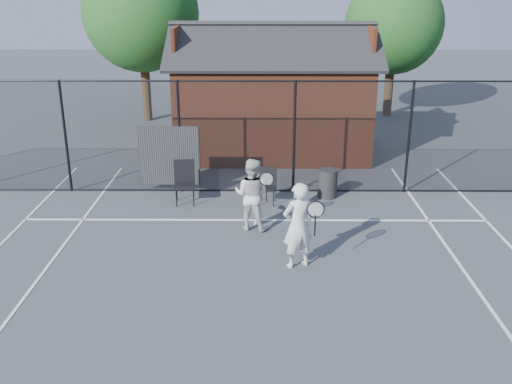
{
  "coord_description": "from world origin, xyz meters",
  "views": [
    {
      "loc": [
        0.11,
        -9.48,
        5.3
      ],
      "look_at": [
        0.02,
        1.95,
        1.1
      ],
      "focal_mm": 40.0,
      "sensor_mm": 36.0,
      "label": 1
    }
  ],
  "objects_px": {
    "player_back": "(252,194)",
    "chair_left": "(185,183)",
    "chair_right": "(267,187)",
    "waste_bin": "(327,183)",
    "clubhouse": "(272,103)",
    "player_front": "(298,225)"
  },
  "relations": [
    {
      "from": "player_back",
      "to": "chair_left",
      "type": "height_order",
      "value": "player_back"
    },
    {
      "from": "player_front",
      "to": "chair_left",
      "type": "height_order",
      "value": "player_front"
    },
    {
      "from": "chair_left",
      "to": "chair_right",
      "type": "relative_size",
      "value": 1.19
    },
    {
      "from": "chair_right",
      "to": "waste_bin",
      "type": "relative_size",
      "value": 1.21
    },
    {
      "from": "chair_left",
      "to": "waste_bin",
      "type": "height_order",
      "value": "chair_left"
    },
    {
      "from": "chair_left",
      "to": "player_front",
      "type": "bearing_deg",
      "value": -58.59
    },
    {
      "from": "player_front",
      "to": "player_back",
      "type": "relative_size",
      "value": 1.05
    },
    {
      "from": "clubhouse",
      "to": "chair_right",
      "type": "relative_size",
      "value": 7.21
    },
    {
      "from": "chair_right",
      "to": "player_front",
      "type": "bearing_deg",
      "value": -72.53
    },
    {
      "from": "clubhouse",
      "to": "waste_bin",
      "type": "bearing_deg",
      "value": -72.65
    },
    {
      "from": "clubhouse",
      "to": "waste_bin",
      "type": "height_order",
      "value": "clubhouse"
    },
    {
      "from": "player_front",
      "to": "chair_left",
      "type": "bearing_deg",
      "value": 127.75
    },
    {
      "from": "chair_left",
      "to": "clubhouse",
      "type": "bearing_deg",
      "value": 58.51
    },
    {
      "from": "player_front",
      "to": "waste_bin",
      "type": "bearing_deg",
      "value": 75.39
    },
    {
      "from": "player_front",
      "to": "waste_bin",
      "type": "height_order",
      "value": "player_front"
    },
    {
      "from": "player_front",
      "to": "chair_right",
      "type": "height_order",
      "value": "player_front"
    },
    {
      "from": "clubhouse",
      "to": "player_back",
      "type": "bearing_deg",
      "value": -95.12
    },
    {
      "from": "player_front",
      "to": "waste_bin",
      "type": "xyz_separation_m",
      "value": [
        1.02,
        3.93,
        -0.51
      ]
    },
    {
      "from": "chair_right",
      "to": "waste_bin",
      "type": "distance_m",
      "value": 1.66
    },
    {
      "from": "chair_right",
      "to": "waste_bin",
      "type": "height_order",
      "value": "chair_right"
    },
    {
      "from": "chair_left",
      "to": "chair_right",
      "type": "distance_m",
      "value": 2.09
    },
    {
      "from": "clubhouse",
      "to": "player_back",
      "type": "xyz_separation_m",
      "value": [
        -0.58,
        -6.48,
        -0.77
      ]
    }
  ]
}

